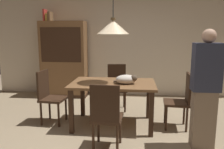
# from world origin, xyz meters

# --- Properties ---
(ground) EXTENTS (10.00, 10.00, 0.00)m
(ground) POSITION_xyz_m (0.00, 0.00, 0.00)
(ground) COLOR #998466
(back_wall) EXTENTS (6.40, 0.10, 2.90)m
(back_wall) POSITION_xyz_m (0.00, 2.65, 1.45)
(back_wall) COLOR beige
(back_wall) RESTS_ON ground
(dining_table) EXTENTS (1.40, 0.90, 0.75)m
(dining_table) POSITION_xyz_m (0.06, 0.58, 0.65)
(dining_table) COLOR brown
(dining_table) RESTS_ON ground
(chair_right_side) EXTENTS (0.43, 0.43, 0.93)m
(chair_right_side) POSITION_xyz_m (1.19, 0.58, 0.51)
(chair_right_side) COLOR #382316
(chair_right_side) RESTS_ON ground
(chair_far_back) EXTENTS (0.44, 0.44, 0.93)m
(chair_far_back) POSITION_xyz_m (0.06, 1.46, 0.51)
(chair_far_back) COLOR #382316
(chair_far_back) RESTS_ON ground
(chair_left_side) EXTENTS (0.43, 0.43, 0.93)m
(chair_left_side) POSITION_xyz_m (-1.06, 0.59, 0.51)
(chair_left_side) COLOR #382316
(chair_left_side) RESTS_ON ground
(chair_near_front) EXTENTS (0.42, 0.42, 0.93)m
(chair_near_front) POSITION_xyz_m (0.06, -0.30, 0.51)
(chair_near_front) COLOR #382316
(chair_near_front) RESTS_ON ground
(cat_sleeping) EXTENTS (0.40, 0.29, 0.16)m
(cat_sleeping) POSITION_xyz_m (0.29, 0.51, 0.83)
(cat_sleeping) COLOR beige
(cat_sleeping) RESTS_ON dining_table
(pendant_lamp) EXTENTS (0.52, 0.52, 1.30)m
(pendant_lamp) POSITION_xyz_m (0.06, 0.58, 1.66)
(pendant_lamp) COLOR beige
(hutch_bookcase) EXTENTS (1.12, 0.45, 1.85)m
(hutch_bookcase) POSITION_xyz_m (-1.32, 2.32, 0.89)
(hutch_bookcase) COLOR brown
(hutch_bookcase) RESTS_ON ground
(book_red_tall) EXTENTS (0.04, 0.22, 0.28)m
(book_red_tall) POSITION_xyz_m (-1.75, 2.32, 1.99)
(book_red_tall) COLOR #B73833
(book_red_tall) RESTS_ON hutch_bookcase
(book_yellow_short) EXTENTS (0.04, 0.20, 0.18)m
(book_yellow_short) POSITION_xyz_m (-1.70, 2.32, 1.94)
(book_yellow_short) COLOR gold
(book_yellow_short) RESTS_ON hutch_bookcase
(book_brown_thick) EXTENTS (0.06, 0.24, 0.22)m
(book_brown_thick) POSITION_xyz_m (-1.63, 2.32, 1.96)
(book_brown_thick) COLOR brown
(book_brown_thick) RESTS_ON hutch_bookcase
(person_standing) EXTENTS (0.36, 0.22, 1.62)m
(person_standing) POSITION_xyz_m (1.37, -0.06, 0.82)
(person_standing) COLOR #84705B
(person_standing) RESTS_ON ground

